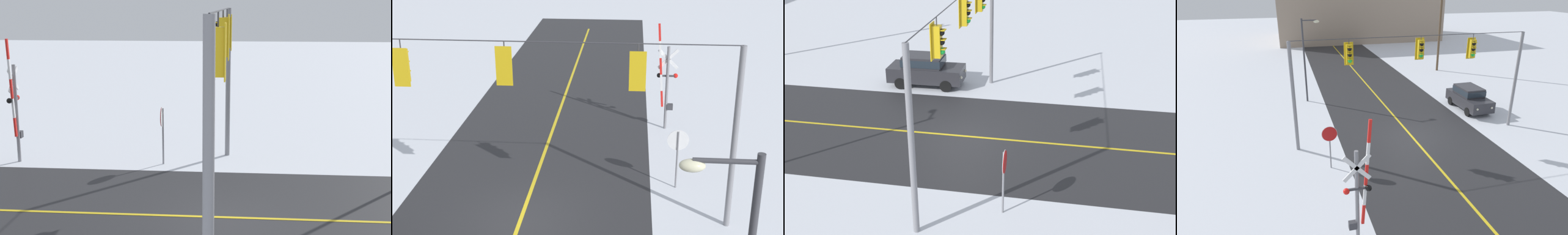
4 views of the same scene
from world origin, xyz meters
TOP-DOWN VIEW (x-y plane):
  - ground_plane at (0.00, 0.00)m, footprint 160.00×160.00m
  - road_asphalt at (0.00, 6.00)m, footprint 9.00×80.00m
  - lane_centre_line at (0.00, 6.00)m, footprint 0.14×72.00m
  - signal_span at (0.01, -0.01)m, footprint 14.20×0.47m
  - stop_sign at (-5.45, -2.57)m, footprint 0.80×0.09m
  - railroad_crossing at (-5.28, -8.53)m, footprint 1.02×0.31m
  - parked_car_charcoal at (5.94, 3.50)m, footprint 1.88×4.23m
  - streetlamp_near at (-5.59, 8.46)m, footprint 1.39×0.28m
  - utility_pole at (8.80, 15.21)m, footprint 1.80×0.24m
  - building_distant at (5.14, 41.09)m, footprint 25.92×15.94m

SIDE VIEW (x-z plane):
  - ground_plane at x=0.00m, z-range 0.00..0.00m
  - road_asphalt at x=0.00m, z-range 0.00..0.01m
  - lane_centre_line at x=0.00m, z-range 0.01..0.01m
  - parked_car_charcoal at x=5.94m, z-range 0.08..1.82m
  - stop_sign at x=-5.45m, z-range 0.54..2.89m
  - railroad_crossing at x=-5.28m, z-range -0.19..4.85m
  - streetlamp_near at x=-5.59m, z-range 0.67..7.17m
  - signal_span at x=0.01m, z-range 1.18..7.40m
  - utility_pole at x=8.80m, z-range 0.13..9.62m
  - building_distant at x=5.14m, z-range 0.00..10.09m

